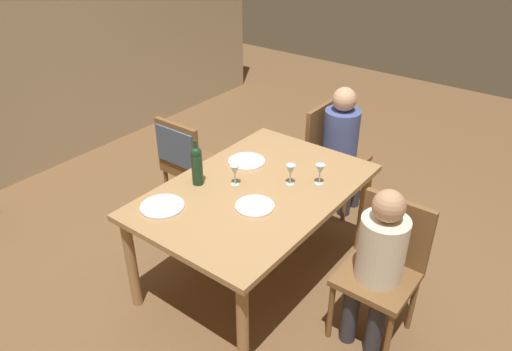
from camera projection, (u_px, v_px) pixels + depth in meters
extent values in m
plane|color=brown|center=(256.00, 273.00, 3.64)|extent=(10.00, 10.00, 0.00)
cube|color=tan|center=(17.00, 36.00, 4.40)|extent=(6.40, 0.12, 2.70)
cube|color=#A87F51|center=(256.00, 191.00, 3.27)|extent=(1.62, 1.09, 0.04)
cylinder|color=#A87F51|center=(243.00, 331.00, 2.70)|extent=(0.07, 0.07, 0.71)
cylinder|color=#A87F51|center=(363.00, 211.00, 3.72)|extent=(0.07, 0.07, 0.71)
cylinder|color=#A87F51|center=(132.00, 263.00, 3.20)|extent=(0.07, 0.07, 0.71)
cylinder|color=#A87F51|center=(265.00, 174.00, 4.22)|extent=(0.07, 0.07, 0.71)
cylinder|color=brown|center=(365.00, 181.00, 4.38)|extent=(0.04, 0.04, 0.44)
cylinder|color=brown|center=(345.00, 199.00, 4.12)|extent=(0.04, 0.04, 0.44)
cylinder|color=brown|center=(328.00, 169.00, 4.58)|extent=(0.04, 0.04, 0.44)
cylinder|color=brown|center=(307.00, 185.00, 4.32)|extent=(0.04, 0.04, 0.44)
cube|color=brown|center=(338.00, 160.00, 4.23)|extent=(0.44, 0.44, 0.04)
cube|color=brown|center=(321.00, 129.00, 4.21)|extent=(0.44, 0.04, 0.44)
cylinder|color=brown|center=(388.00, 341.00, 2.82)|extent=(0.04, 0.04, 0.44)
cylinder|color=brown|center=(331.00, 311.00, 3.02)|extent=(0.04, 0.04, 0.44)
cylinder|color=brown|center=(413.00, 303.00, 3.08)|extent=(0.04, 0.04, 0.44)
cylinder|color=brown|center=(359.00, 278.00, 3.28)|extent=(0.04, 0.04, 0.44)
cube|color=brown|center=(377.00, 278.00, 2.93)|extent=(0.44, 0.44, 0.04)
cube|color=brown|center=(396.00, 230.00, 2.94)|extent=(0.04, 0.44, 0.44)
cylinder|color=brown|center=(197.00, 174.00, 4.49)|extent=(0.04, 0.04, 0.44)
cylinder|color=brown|center=(228.00, 187.00, 4.30)|extent=(0.04, 0.04, 0.44)
cylinder|color=brown|center=(167.00, 191.00, 4.23)|extent=(0.04, 0.04, 0.44)
cylinder|color=brown|center=(199.00, 206.00, 4.03)|extent=(0.04, 0.04, 0.44)
cube|color=brown|center=(196.00, 165.00, 4.14)|extent=(0.44, 0.44, 0.04)
cube|color=brown|center=(177.00, 149.00, 3.89)|extent=(0.04, 0.44, 0.44)
cube|color=#4C5B75|center=(177.00, 146.00, 3.87)|extent=(0.07, 0.40, 0.31)
cylinder|color=#33333D|center=(355.00, 183.00, 4.33)|extent=(0.11, 0.11, 0.46)
cylinder|color=#33333D|center=(345.00, 192.00, 4.21)|extent=(0.11, 0.11, 0.46)
cylinder|color=#475699|center=(341.00, 136.00, 4.11)|extent=(0.30, 0.30, 0.46)
sphere|color=tan|center=(344.00, 99.00, 3.94)|extent=(0.20, 0.20, 0.20)
cylinder|color=#33333D|center=(376.00, 325.00, 2.91)|extent=(0.10, 0.10, 0.46)
cylinder|color=#33333D|center=(350.00, 312.00, 3.00)|extent=(0.10, 0.10, 0.46)
cylinder|color=beige|center=(382.00, 250.00, 2.82)|extent=(0.28, 0.28, 0.43)
sphere|color=tan|center=(389.00, 206.00, 2.66)|extent=(0.19, 0.19, 0.19)
cylinder|color=#19381E|center=(197.00, 169.00, 3.26)|extent=(0.08, 0.08, 0.23)
sphere|color=#19381E|center=(196.00, 153.00, 3.19)|extent=(0.08, 0.08, 0.08)
cylinder|color=#19381E|center=(196.00, 146.00, 3.17)|extent=(0.03, 0.03, 0.08)
cylinder|color=silver|center=(235.00, 184.00, 3.30)|extent=(0.06, 0.06, 0.00)
cylinder|color=silver|center=(235.00, 180.00, 3.28)|extent=(0.01, 0.01, 0.07)
cone|color=silver|center=(235.00, 170.00, 3.25)|extent=(0.07, 0.07, 0.07)
cylinder|color=silver|center=(290.00, 184.00, 3.31)|extent=(0.06, 0.06, 0.00)
cylinder|color=silver|center=(290.00, 179.00, 3.29)|extent=(0.01, 0.01, 0.07)
cone|color=silver|center=(290.00, 170.00, 3.25)|extent=(0.07, 0.07, 0.07)
cylinder|color=silver|center=(319.00, 183.00, 3.31)|extent=(0.06, 0.06, 0.00)
cylinder|color=silver|center=(319.00, 179.00, 3.29)|extent=(0.01, 0.01, 0.07)
cone|color=silver|center=(320.00, 170.00, 3.26)|extent=(0.07, 0.07, 0.07)
cylinder|color=white|center=(247.00, 161.00, 3.58)|extent=(0.27, 0.27, 0.01)
cylinder|color=white|center=(255.00, 206.00, 3.06)|extent=(0.25, 0.25, 0.01)
cylinder|color=white|center=(162.00, 206.00, 3.06)|extent=(0.28, 0.28, 0.01)
cube|color=brown|center=(224.00, 183.00, 4.56)|extent=(0.16, 0.29, 0.22)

